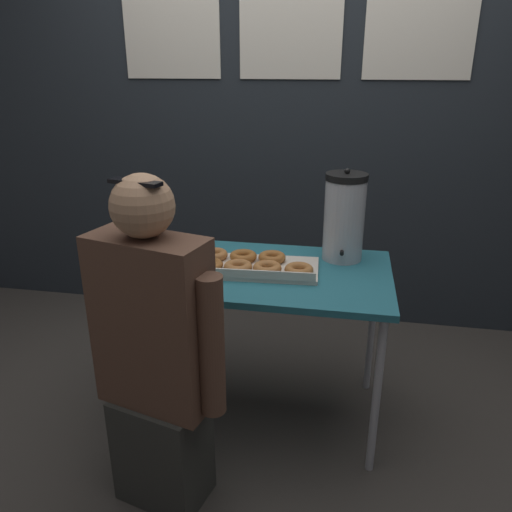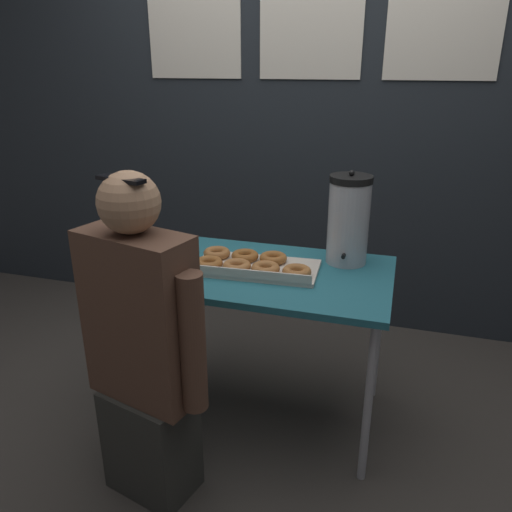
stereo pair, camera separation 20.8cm
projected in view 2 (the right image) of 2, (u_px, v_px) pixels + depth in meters
ground_plane at (256, 410)px, 2.36m from camera, size 12.00×12.00×0.00m
back_wall at (309, 110)px, 2.85m from camera, size 6.00×0.11×2.55m
folding_table at (256, 282)px, 2.12m from camera, size 1.12×0.65×0.72m
donut_box at (251, 264)px, 2.09m from camera, size 0.55×0.30×0.05m
coffee_urn at (348, 220)px, 2.11m from camera, size 0.18×0.20×0.40m
cell_phone at (163, 279)px, 1.99m from camera, size 0.13×0.15×0.01m
person_seated at (143, 353)px, 1.73m from camera, size 0.52×0.29×1.23m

